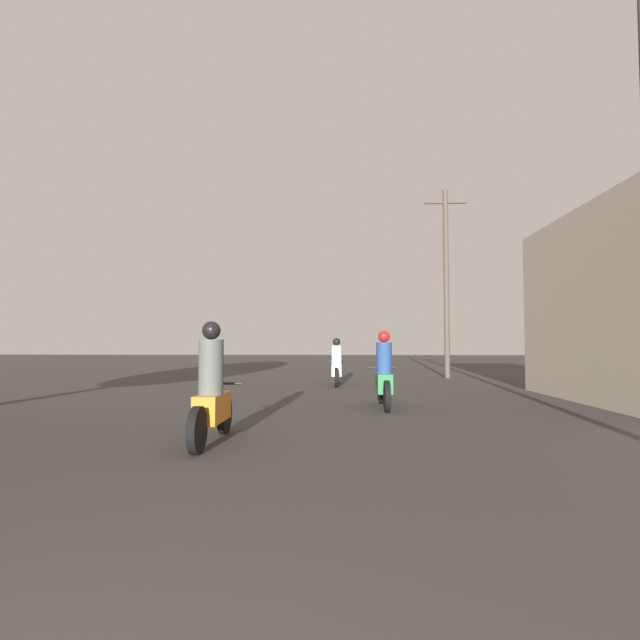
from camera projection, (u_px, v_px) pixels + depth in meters
name	position (u px, v px, depth m)	size (l,w,h in m)	color
motorcycle_orange	(212.00, 395.00, 6.53)	(0.60, 1.92, 1.59)	black
motorcycle_green	(384.00, 377.00, 10.20)	(0.60, 2.01, 1.57)	black
motorcycle_white	(337.00, 366.00, 15.70)	(0.60, 2.06, 1.49)	black
utility_pole_far	(446.00, 279.00, 19.27)	(1.60, 0.20, 7.31)	#4C4238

